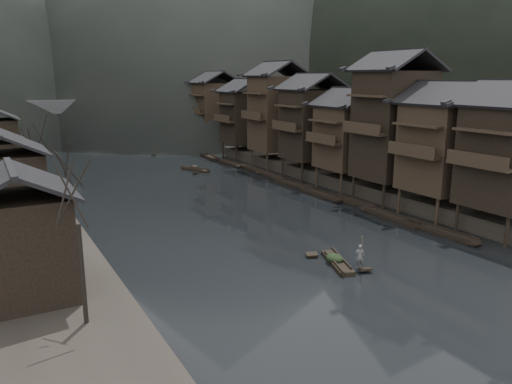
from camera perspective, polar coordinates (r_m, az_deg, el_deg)
water at (r=42.49m, az=3.47°, el=-5.36°), size 300.00×300.00×0.00m
right_bank at (r=94.05m, az=8.48°, el=5.28°), size 40.00×200.00×1.80m
stilt_houses at (r=66.30m, az=7.25°, el=9.07°), size 9.00×67.60×16.38m
bare_trees at (r=42.34m, az=-22.20°, el=2.91°), size 3.80×42.49×7.60m
moored_sampans at (r=65.48m, az=2.79°, el=1.41°), size 2.67×61.25×0.47m
midriver_boats at (r=86.54m, az=-10.53°, el=4.07°), size 4.19×28.58×0.45m
stone_bridge at (r=108.48m, az=-17.51°, el=8.08°), size 40.00×6.00×9.00m
hero_sampan at (r=37.24m, az=9.28°, el=-7.89°), size 2.59×5.14×0.44m
cargo_heap at (r=37.16m, az=9.00°, el=-6.98°), size 1.13×1.48×0.68m
boatman at (r=36.01m, az=11.78°, el=-6.86°), size 0.76×0.68×1.75m
bamboo_pole at (r=35.37m, az=12.22°, el=-2.94°), size 1.91×2.03×3.31m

